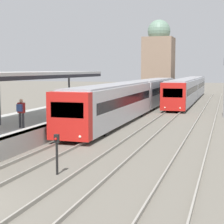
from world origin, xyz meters
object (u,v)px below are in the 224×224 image
train_far (189,88)px  signal_post_near (57,150)px  train_near (137,95)px  person_on_platform (21,111)px

train_far → signal_post_near: train_far is taller
train_near → train_far: train_near is taller
train_far → person_on_platform: bearing=-100.1°
train_near → train_far: 16.39m
person_on_platform → train_near: bearing=81.9°
person_on_platform → train_far: train_far is taller
signal_post_near → person_on_platform: bearing=132.9°
signal_post_near → train_far: bearing=87.8°
person_on_platform → train_near: (2.58, 18.07, -0.24)m
person_on_platform → signal_post_near: bearing=-47.1°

